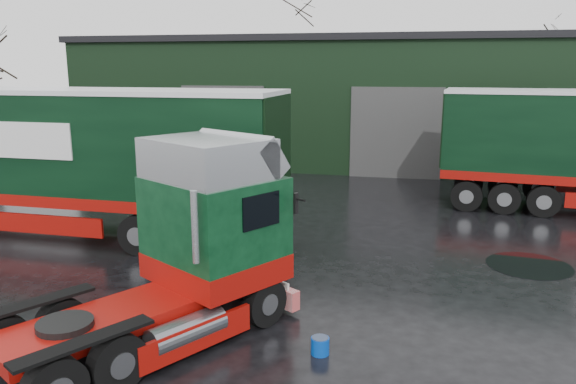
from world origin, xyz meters
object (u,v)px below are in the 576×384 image
object	(u,v)px
hero_tractor	(140,248)
wash_bucket	(320,346)
tree_back_b	(526,83)
trailer_left	(50,162)
tree_back_a	(294,68)
warehouse	(401,99)

from	to	relation	value
hero_tractor	wash_bucket	xyz separation A→B (m)	(3.09, 0.37, -1.66)
hero_tractor	tree_back_b	size ratio (longest dim) A/B	0.78
trailer_left	tree_back_a	xyz separation A→B (m)	(1.50, 26.99, 2.60)
hero_tractor	tree_back_b	world-z (taller)	tree_back_b
trailer_left	wash_bucket	distance (m)	10.54
hero_tractor	trailer_left	bearing A→B (deg)	166.52
warehouse	wash_bucket	distance (m)	22.58
trailer_left	tree_back_a	world-z (taller)	tree_back_a
wash_bucket	tree_back_b	world-z (taller)	tree_back_b
tree_back_b	warehouse	bearing A→B (deg)	-128.66
tree_back_b	hero_tractor	bearing A→B (deg)	-109.73
hero_tractor	tree_back_b	bearing A→B (deg)	101.70
wash_bucket	tree_back_b	xyz separation A→B (m)	(8.66, 32.37, 3.60)
tree_back_a	tree_back_b	bearing A→B (deg)	0.00
tree_back_a	tree_back_b	world-z (taller)	tree_back_a
hero_tractor	tree_back_b	xyz separation A→B (m)	(11.74, 32.73, 1.94)
warehouse	wash_bucket	size ratio (longest dim) A/B	101.51
tree_back_a	wash_bucket	bearing A→B (deg)	-77.22
tree_back_a	warehouse	bearing A→B (deg)	-51.34
hero_tractor	tree_back_a	size ratio (longest dim) A/B	0.61
trailer_left	warehouse	bearing A→B (deg)	-27.99
warehouse	hero_tractor	size ratio (longest dim) A/B	5.56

